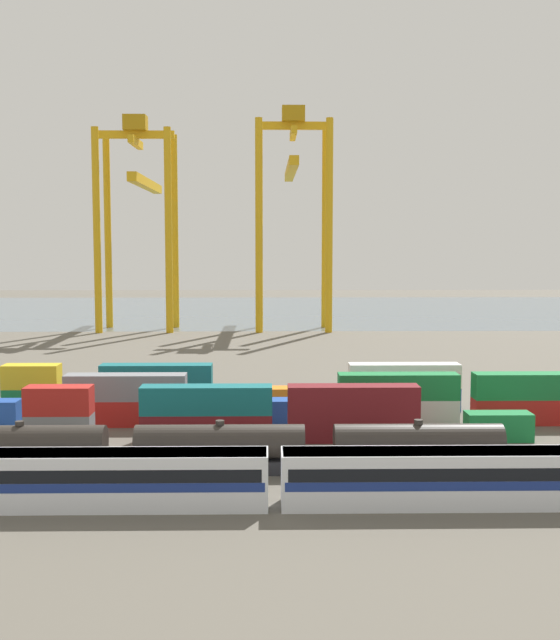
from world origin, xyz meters
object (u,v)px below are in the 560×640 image
gantry_crane_central (293,195)px  shipping_container_13 (126,413)px  freight_tank_row (220,448)px  passenger_train (437,476)px  shipping_container_3 (207,427)px  shipping_container_15 (263,412)px  gantry_crane_west (139,202)px  shipping_container_28 (404,399)px  shipping_container_23 (32,400)px

gantry_crane_central → shipping_container_13: bearing=-102.0°
freight_tank_row → passenger_train: bearing=-28.4°
shipping_container_3 → shipping_container_15: bearing=52.3°
shipping_container_13 → gantry_crane_west: (-13.48, 93.36, 26.30)m
shipping_container_3 → shipping_container_15: (5.12, 6.62, 0.00)m
shipping_container_3 → gantry_crane_west: (-22.08, 99.98, 26.30)m
shipping_container_15 → gantry_crane_west: 100.73m
passenger_train → gantry_crane_central: (-6.11, 118.54, 27.04)m
passenger_train → gantry_crane_west: (-39.44, 118.25, 25.45)m
shipping_container_13 → passenger_train: bearing=-43.8°
passenger_train → shipping_container_3: size_ratio=5.51×
shipping_container_13 → freight_tank_row: bearing=-57.7°
shipping_container_28 → gantry_crane_west: bearing=116.2°
shipping_container_28 → gantry_crane_central: (-9.36, 87.03, 27.89)m
shipping_container_13 → shipping_container_15: same height
gantry_crane_central → gantry_crane_west: bearing=-179.5°
shipping_container_23 → gantry_crane_west: size_ratio=0.13×
shipping_container_13 → shipping_container_15: size_ratio=2.00×
shipping_container_3 → gantry_crane_central: size_ratio=0.26×
shipping_container_13 → shipping_container_23: size_ratio=2.00×
shipping_container_23 → gantry_crane_central: bearing=70.2°
freight_tank_row → shipping_container_15: bearing=78.7°
passenger_train → shipping_container_23: bearing=139.9°
passenger_train → shipping_container_15: size_ratio=11.04×
shipping_container_23 → shipping_container_28: same height
shipping_container_3 → shipping_container_28: (20.61, 13.24, 0.00)m
shipping_container_23 → shipping_container_28: (40.61, 0.00, 0.00)m
freight_tank_row → shipping_container_23: bearing=133.4°
shipping_container_15 → gantry_crane_west: size_ratio=0.13×
gantry_crane_west → shipping_container_15: bearing=-73.8°
freight_tank_row → gantry_crane_west: size_ratio=0.99×
shipping_container_23 → gantry_crane_central: (31.25, 87.03, 27.89)m
shipping_container_15 → gantry_crane_central: 97.90m
freight_tank_row → shipping_container_13: bearing=122.3°
gantry_crane_west → gantry_crane_central: bearing=0.5°
shipping_container_15 → shipping_container_28: same height
shipping_container_15 → shipping_container_23: 25.98m
gantry_crane_west → gantry_crane_central: 33.37m
shipping_container_23 → gantry_crane_west: gantry_crane_west is taller
freight_tank_row → shipping_container_15: freight_tank_row is taller
freight_tank_row → shipping_container_15: (3.30, 16.49, -0.65)m
shipping_container_13 → gantry_crane_central: size_ratio=0.26×
passenger_train → shipping_container_28: passenger_train is taller
shipping_container_3 → gantry_crane_west: size_ratio=0.27×
passenger_train → shipping_container_23: 48.88m
shipping_container_3 → passenger_train: bearing=-46.5°
shipping_container_23 → passenger_train: bearing=-40.1°
passenger_train → gantry_crane_west: bearing=108.4°
shipping_container_15 → gantry_crane_central: (6.13, 93.65, 27.89)m
shipping_container_15 → shipping_container_28: (15.49, 6.62, 0.00)m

